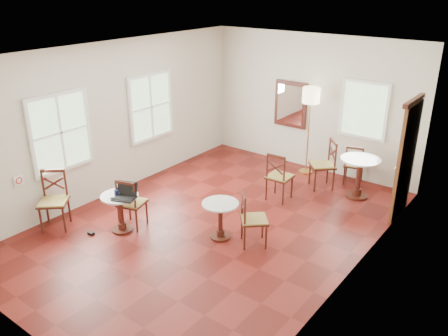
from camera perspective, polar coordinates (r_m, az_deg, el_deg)
name	(u,v)px	position (r m, az deg, el deg)	size (l,w,h in m)	color
ground	(214,225)	(8.26, -1.27, -7.06)	(7.00, 7.00, 0.00)	#5E1410
room_shell	(220,119)	(7.75, -0.48, 6.13)	(5.02, 7.02, 3.01)	beige
cafe_table_near	(121,209)	(8.10, -12.66, -4.94)	(0.64, 0.64, 0.67)	#421A10
cafe_table_mid	(220,216)	(7.70, -0.45, -5.97)	(0.61, 0.61, 0.65)	#421A10
cafe_table_back	(359,173)	(9.45, 16.35, -0.64)	(0.77, 0.77, 0.82)	#421A10
chair_near_a	(131,203)	(8.16, -11.40, -4.24)	(0.53, 0.53, 0.93)	#421A10
chair_near_b	(54,200)	(8.50, -20.30, -3.78)	(0.67, 0.67, 1.03)	#421A10
chair_mid_a	(279,177)	(9.03, 6.81, -1.06)	(0.47, 0.47, 0.98)	#421A10
chair_mid_b	(253,219)	(7.51, 3.55, -6.31)	(0.60, 0.60, 0.92)	#421A10
chair_back_a	(354,164)	(10.07, 15.77, 0.42)	(0.49, 0.49, 0.87)	#421A10
chair_back_b	(324,165)	(9.71, 12.21, 0.42)	(0.67, 0.67, 1.02)	#421A10
floor_lamp	(311,101)	(10.07, 10.67, 8.11)	(0.38, 0.38, 1.93)	#BF8C3F
laptop	(126,194)	(7.84, -12.06, -3.20)	(0.44, 0.41, 0.26)	black
mouse	(112,199)	(7.85, -13.63, -3.69)	(0.10, 0.06, 0.04)	black
navy_mug	(117,193)	(7.98, -13.12, -2.98)	(0.12, 0.08, 0.10)	#0F1633
water_glass	(126,188)	(8.08, -11.98, -2.49)	(0.06, 0.06, 0.10)	white
power_adapter	(91,233)	(8.28, -16.11, -7.76)	(0.11, 0.07, 0.05)	black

